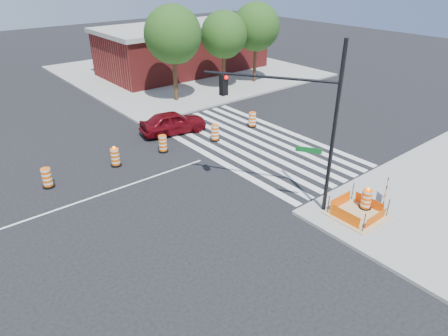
{
  "coord_description": "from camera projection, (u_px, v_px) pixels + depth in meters",
  "views": [
    {
      "loc": [
        -4.82,
        -16.75,
        10.08
      ],
      "look_at": [
        5.76,
        -3.69,
        1.4
      ],
      "focal_mm": 32.0,
      "sensor_mm": 36.0,
      "label": 1
    }
  ],
  "objects": [
    {
      "name": "crosswalk_east",
      "position": [
        251.0,
        143.0,
        25.0
      ],
      "size": [
        6.75,
        13.5,
        0.01
      ],
      "color": "silver",
      "rests_on": "ground"
    },
    {
      "name": "brick_storefront",
      "position": [
        183.0,
        49.0,
        40.32
      ],
      "size": [
        16.5,
        8.5,
        4.6
      ],
      "color": "maroon",
      "rests_on": "ground"
    },
    {
      "name": "red_coupe",
      "position": [
        173.0,
        122.0,
        26.17
      ],
      "size": [
        4.59,
        2.47,
        1.48
      ],
      "primitive_type": "imported",
      "rotation": [
        0.0,
        0.0,
        1.4
      ],
      "color": "#5D070E",
      "rests_on": "ground"
    },
    {
      "name": "barricade",
      "position": [
        386.0,
        191.0,
        18.32
      ],
      "size": [
        0.84,
        0.46,
        1.08
      ],
      "rotation": [
        0.0,
        0.0,
        0.47
      ],
      "color": "#F65D05",
      "rests_on": "ground"
    },
    {
      "name": "median_drum_4",
      "position": [
        115.0,
        158.0,
        22.01
      ],
      "size": [
        0.6,
        0.6,
        1.18
      ],
      "color": "black",
      "rests_on": "ground"
    },
    {
      "name": "median_drum_5",
      "position": [
        163.0,
        144.0,
        23.66
      ],
      "size": [
        0.6,
        0.6,
        1.02
      ],
      "color": "black",
      "rests_on": "ground"
    },
    {
      "name": "tree_north_e",
      "position": [
        256.0,
        30.0,
        35.38
      ],
      "size": [
        4.19,
        4.19,
        7.11
      ],
      "color": "#382314",
      "rests_on": "ground"
    },
    {
      "name": "tree_north_d",
      "position": [
        224.0,
        37.0,
        33.61
      ],
      "size": [
        3.91,
        3.91,
        6.65
      ],
      "color": "#382314",
      "rests_on": "ground"
    },
    {
      "name": "median_drum_3",
      "position": [
        47.0,
        178.0,
        19.91
      ],
      "size": [
        0.6,
        0.6,
        1.02
      ],
      "color": "black",
      "rests_on": "ground"
    },
    {
      "name": "sidewalk_ne",
      "position": [
        184.0,
        71.0,
        41.34
      ],
      "size": [
        22.0,
        22.0,
        0.15
      ],
      "primitive_type": "cube",
      "color": "gray",
      "rests_on": "ground"
    },
    {
      "name": "tree_north_c",
      "position": [
        173.0,
        38.0,
        30.26
      ],
      "size": [
        4.37,
        4.37,
        7.43
      ],
      "color": "#382314",
      "rests_on": "ground"
    },
    {
      "name": "median_drum_6",
      "position": [
        215.0,
        133.0,
        25.16
      ],
      "size": [
        0.6,
        0.6,
        1.02
      ],
      "color": "black",
      "rests_on": "ground"
    },
    {
      "name": "pit_drum",
      "position": [
        366.0,
        200.0,
        17.87
      ],
      "size": [
        0.56,
        0.56,
        1.1
      ],
      "color": "black",
      "rests_on": "ground"
    },
    {
      "name": "lane_centerline",
      "position": [
        81.0,
        201.0,
        18.88
      ],
      "size": [
        14.0,
        0.12,
        0.01
      ],
      "primitive_type": "cube",
      "color": "silver",
      "rests_on": "ground"
    },
    {
      "name": "median_drum_7",
      "position": [
        252.0,
        120.0,
        27.29
      ],
      "size": [
        0.6,
        0.6,
        1.02
      ],
      "color": "black",
      "rests_on": "ground"
    },
    {
      "name": "signal_pole_se",
      "position": [
        297.0,
        112.0,
        16.45
      ],
      "size": [
        3.17,
        4.82,
        7.47
      ],
      "rotation": [
        0.0,
        0.0,
        2.14
      ],
      "color": "black",
      "rests_on": "ground"
    },
    {
      "name": "ground",
      "position": [
        81.0,
        202.0,
        18.89
      ],
      "size": [
        120.0,
        120.0,
        0.0
      ],
      "primitive_type": "plane",
      "color": "black",
      "rests_on": "ground"
    },
    {
      "name": "excavation_pit",
      "position": [
        357.0,
        213.0,
        17.6
      ],
      "size": [
        2.2,
        2.2,
        0.9
      ],
      "color": "tan",
      "rests_on": "ground"
    }
  ]
}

